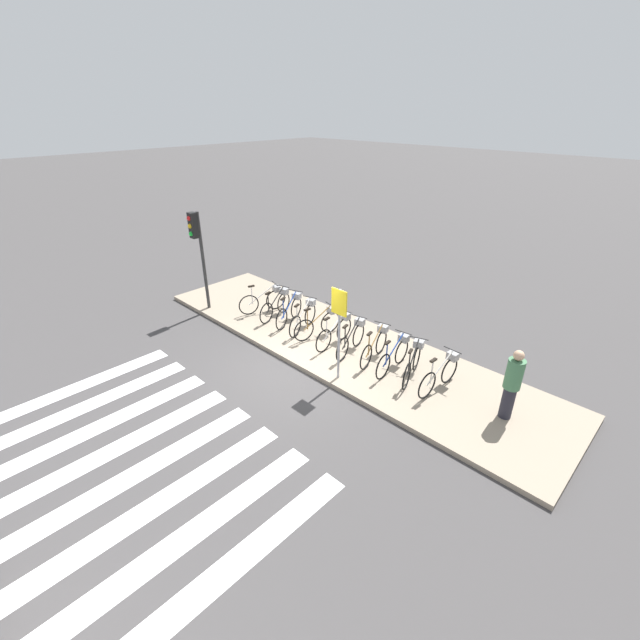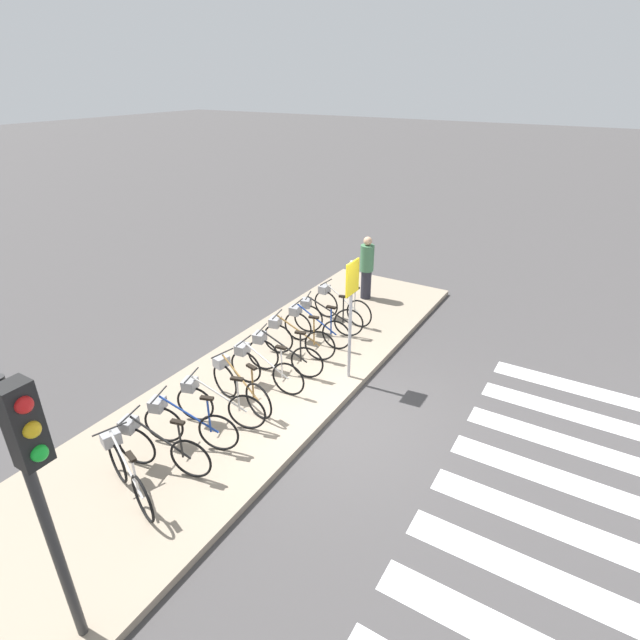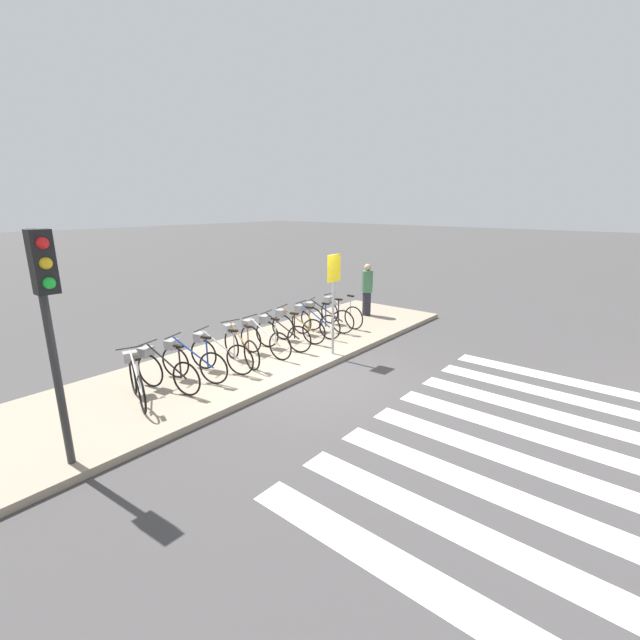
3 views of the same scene
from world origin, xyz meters
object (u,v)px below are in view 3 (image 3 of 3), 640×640
Objects in this scene: parked_bicycle_4 at (239,344)px; parked_bicycle_8 at (312,320)px; parked_bicycle_0 at (136,378)px; pedestrian at (367,289)px; parked_bicycle_9 at (324,316)px; sign_post at (334,287)px; parked_bicycle_3 at (217,352)px; traffic_light at (47,302)px; parked_bicycle_1 at (164,369)px; parked_bicycle_6 at (279,332)px; parked_bicycle_7 at (295,325)px; parked_bicycle_10 at (339,311)px; parked_bicycle_5 at (262,338)px; parked_bicycle_2 at (190,360)px.

parked_bicycle_8 is at bearing 1.16° from parked_bicycle_4.
parked_bicycle_0 is 0.92× the size of pedestrian.
sign_post reaches higher than parked_bicycle_9.
parked_bicycle_3 and parked_bicycle_8 have the same top height.
parked_bicycle_1 is at bearing 30.82° from traffic_light.
parked_bicycle_6 is at bearing 0.31° from parked_bicycle_0.
parked_bicycle_7 is 1.74m from sign_post.
pedestrian is (2.24, 0.10, 0.42)m from parked_bicycle_9.
pedestrian is (4.05, 0.20, 0.42)m from parked_bicycle_6.
parked_bicycle_8 is at bearing -177.02° from parked_bicycle_9.
parked_bicycle_10 is (6.12, 0.17, 0.00)m from parked_bicycle_0.
parked_bicycle_8 is 0.50× the size of traffic_light.
parked_bicycle_3 is at bearing -179.83° from parked_bicycle_6.
traffic_light is at bearing -164.75° from parked_bicycle_5.
parked_bicycle_5 is (1.25, -0.00, 0.00)m from parked_bicycle_3.
parked_bicycle_3 is (1.22, -0.00, 0.00)m from parked_bicycle_1.
parked_bicycle_8 is at bearing 0.72° from parked_bicycle_2.
parked_bicycle_0 and parked_bicycle_10 have the same top height.
parked_bicycle_5 is 0.50× the size of traffic_light.
parked_bicycle_8 is (4.33, 0.08, 0.00)m from parked_bicycle_1.
parked_bicycle_2 is 0.63m from parked_bicycle_3.
parked_bicycle_6 is at bearing -176.70° from parked_bicycle_10.
parked_bicycle_8 is at bearing -177.41° from pedestrian.
parked_bicycle_10 is 0.96× the size of pedestrian.
parked_bicycle_6 is 1.00× the size of parked_bicycle_7.
parked_bicycle_4 and parked_bicycle_7 have the same top height.
traffic_light reaches higher than parked_bicycle_8.
pedestrian is (3.38, 0.08, 0.42)m from parked_bicycle_7.
parked_bicycle_1 is 1.00× the size of parked_bicycle_6.
sign_post is (1.13, -1.18, 1.14)m from parked_bicycle_5.
parked_bicycle_7 is 3.40m from pedestrian.
parked_bicycle_6 is (3.58, 0.02, 0.00)m from parked_bicycle_0.
sign_post is at bearing -64.83° from parked_bicycle_6.
parked_bicycle_0 is 2.37m from parked_bicycle_4.
parked_bicycle_2 is 0.99× the size of parked_bicycle_3.
parked_bicycle_1 and parked_bicycle_5 have the same top height.
sign_post reaches higher than parked_bicycle_1.
parked_bicycle_5 is 1.00× the size of parked_bicycle_8.
parked_bicycle_0 is at bearing -179.54° from parked_bicycle_3.
parked_bicycle_10 is at bearing 1.54° from parked_bicycle_1.
parked_bicycle_9 is at bearing -0.98° from parked_bicycle_7.
pedestrian is at bearing 1.67° from parked_bicycle_1.
sign_post is at bearing -22.07° from parked_bicycle_2.
parked_bicycle_2 is at bearing 3.39° from parked_bicycle_1.
parked_bicycle_9 is 0.48× the size of traffic_light.
parked_bicycle_4 and parked_bicycle_8 have the same top height.
parked_bicycle_8 and parked_bicycle_9 have the same top height.
parked_bicycle_0 and parked_bicycle_3 have the same top height.
parked_bicycle_5 and parked_bicycle_10 have the same top height.
parked_bicycle_7 is at bearing -179.34° from parked_bicycle_10.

